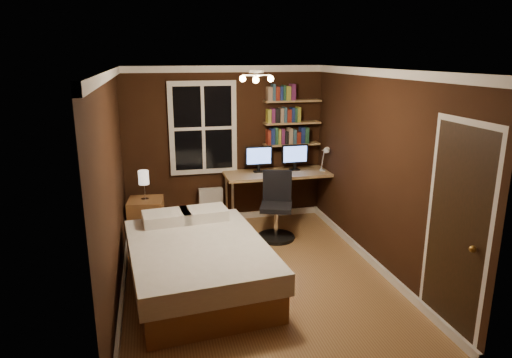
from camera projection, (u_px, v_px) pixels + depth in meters
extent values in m
plane|color=brown|center=(254.00, 276.00, 5.67)|extent=(4.20, 4.20, 0.00)
cube|color=black|center=(225.00, 146.00, 7.32)|extent=(3.20, 0.04, 2.50)
cube|color=black|center=(112.00, 187.00, 5.00)|extent=(0.04, 4.20, 2.50)
cube|color=black|center=(379.00, 171.00, 5.70)|extent=(0.04, 4.20, 2.50)
cube|color=white|center=(254.00, 69.00, 5.02)|extent=(3.20, 4.20, 0.02)
cube|color=white|center=(203.00, 128.00, 7.13)|extent=(1.06, 0.06, 1.46)
sphere|color=#B68939|center=(473.00, 249.00, 4.01)|extent=(0.06, 0.06, 0.06)
cube|color=#AB8653|center=(292.00, 144.00, 7.44)|extent=(0.92, 0.22, 0.03)
cube|color=#AB8653|center=(292.00, 123.00, 7.35)|extent=(0.92, 0.22, 0.03)
cube|color=#AB8653|center=(292.00, 101.00, 7.26)|extent=(0.92, 0.22, 0.03)
cube|color=brown|center=(199.00, 276.00, 5.31)|extent=(1.61, 2.16, 0.33)
cube|color=silver|center=(198.00, 254.00, 5.24)|extent=(1.70, 2.23, 0.24)
cube|color=white|center=(166.00, 218.00, 5.84)|extent=(0.63, 0.46, 0.14)
cube|color=white|center=(204.00, 214.00, 5.99)|extent=(0.63, 0.46, 0.14)
cube|color=brown|center=(146.00, 219.00, 6.74)|extent=(0.54, 0.54, 0.61)
cube|color=beige|center=(211.00, 206.00, 7.41)|extent=(0.39, 0.14, 0.58)
cube|color=#AB8653|center=(281.00, 173.00, 7.28)|extent=(1.79, 0.67, 0.04)
cylinder|color=beige|center=(233.00, 208.00, 6.93)|extent=(0.04, 0.04, 0.81)
cylinder|color=beige|center=(335.00, 201.00, 7.30)|extent=(0.04, 0.04, 0.81)
cylinder|color=beige|center=(226.00, 197.00, 7.48)|extent=(0.04, 0.04, 0.81)
cylinder|color=beige|center=(322.00, 190.00, 7.85)|extent=(0.04, 0.04, 0.81)
cylinder|color=black|center=(276.00, 237.00, 6.82)|extent=(0.55, 0.55, 0.05)
cylinder|color=silver|center=(276.00, 223.00, 6.76)|extent=(0.06, 0.06, 0.41)
cube|color=black|center=(276.00, 207.00, 6.69)|extent=(0.57, 0.57, 0.07)
cube|color=black|center=(277.00, 186.00, 6.81)|extent=(0.42, 0.19, 0.47)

